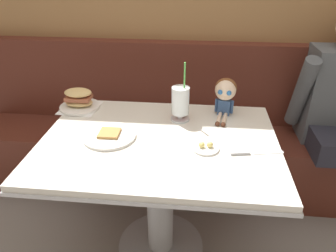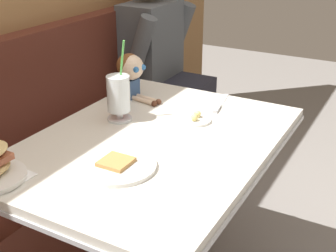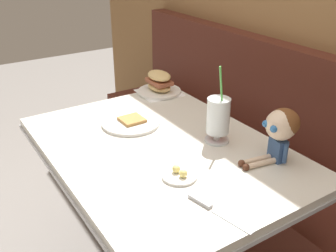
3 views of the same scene
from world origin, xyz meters
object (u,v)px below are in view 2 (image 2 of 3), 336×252
(butter_saucer, at_px, (196,119))
(diner_patron, at_px, (157,52))
(seated_doll, at_px, (131,70))
(milkshake_glass, at_px, (119,96))
(toast_plate, at_px, (117,165))
(butter_knife, at_px, (219,106))

(butter_saucer, xyz_separation_m, diner_patron, (0.80, 0.65, -0.01))
(butter_saucer, distance_m, seated_doll, 0.39)
(milkshake_glass, bearing_deg, seated_doll, 21.84)
(toast_plate, height_order, seated_doll, seated_doll)
(butter_saucer, xyz_separation_m, seated_doll, (0.10, 0.36, 0.12))
(toast_plate, bearing_deg, butter_knife, -6.85)
(milkshake_glass, relative_size, seated_doll, 1.40)
(toast_plate, relative_size, diner_patron, 0.31)
(toast_plate, distance_m, diner_patron, 1.38)
(butter_saucer, bearing_deg, toast_plate, 172.83)
(diner_patron, bearing_deg, milkshake_glass, -157.94)
(butter_knife, bearing_deg, toast_plate, 173.15)
(seated_doll, bearing_deg, diner_patron, 22.13)
(toast_plate, distance_m, butter_saucer, 0.45)
(milkshake_glass, distance_m, diner_patron, 1.01)
(butter_saucer, height_order, diner_patron, diner_patron)
(toast_plate, bearing_deg, diner_patron, 25.22)
(butter_knife, relative_size, diner_patron, 0.29)
(toast_plate, xyz_separation_m, butter_saucer, (0.45, -0.06, 0.00))
(milkshake_glass, bearing_deg, diner_patron, 22.06)
(seated_doll, bearing_deg, toast_plate, -151.03)
(butter_saucer, relative_size, butter_knife, 0.51)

